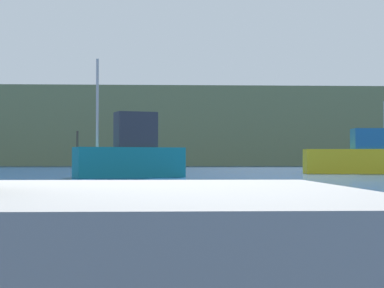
% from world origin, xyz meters
% --- Properties ---
extents(hillside_backdrop, '(140.00, 13.13, 9.05)m').
position_xyz_m(hillside_backdrop, '(0.00, 76.12, 4.53)').
color(hillside_backdrop, '#6B7A51').
rests_on(hillside_backdrop, ground).
extents(fishing_boat_yellow, '(5.63, 1.73, 4.04)m').
position_xyz_m(fishing_boat_yellow, '(11.67, 32.65, 0.93)').
color(fishing_boat_yellow, yellow).
rests_on(fishing_boat_yellow, ground).
extents(fishing_boat_teal, '(5.07, 2.95, 5.23)m').
position_xyz_m(fishing_boat_teal, '(-0.60, 26.12, 1.03)').
color(fishing_boat_teal, teal).
rests_on(fishing_boat_teal, ground).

